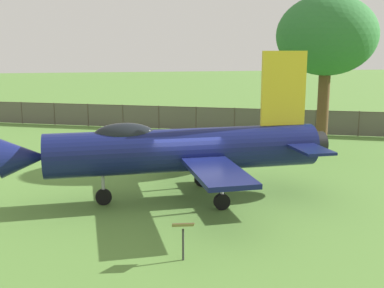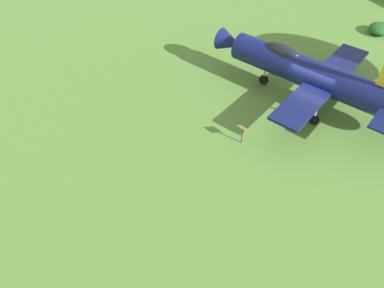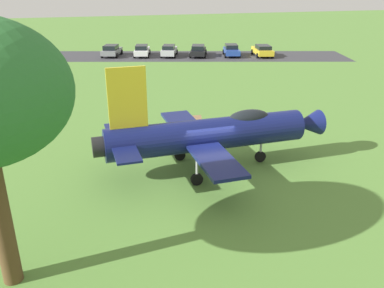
% 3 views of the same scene
% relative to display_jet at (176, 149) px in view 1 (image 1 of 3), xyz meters
% --- Properties ---
extents(ground_plane, '(200.00, 200.00, 0.00)m').
position_rel_display_jet_xyz_m(ground_plane, '(-0.01, 0.36, -1.99)').
color(ground_plane, '#568438').
extents(display_jet, '(9.30, 12.29, 5.62)m').
position_rel_display_jet_xyz_m(display_jet, '(0.00, 0.00, 0.00)').
color(display_jet, '#111951').
rests_on(display_jet, ground_plane).
extents(shade_tree, '(4.92, 5.30, 8.46)m').
position_rel_display_jet_xyz_m(shade_tree, '(-6.26, 9.07, 4.31)').
color(shade_tree, brown).
rests_on(shade_tree, ground_plane).
extents(perimeter_fence, '(14.56, 32.56, 1.68)m').
position_rel_display_jet_xyz_m(perimeter_fence, '(-14.75, 5.25, -1.10)').
color(perimeter_fence, '#4C4238').
rests_on(perimeter_fence, ground_plane).
extents(shrub_near_fence, '(1.80, 1.65, 0.76)m').
position_rel_display_jet_xyz_m(shrub_near_fence, '(-11.25, 0.30, -1.61)').
color(shrub_near_fence, '#235B26').
rests_on(shrub_near_fence, ground_plane).
extents(info_plaque, '(0.46, 0.64, 1.14)m').
position_rel_display_jet_xyz_m(info_plaque, '(5.31, -0.69, -1.14)').
color(info_plaque, '#333333').
rests_on(info_plaque, ground_plane).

